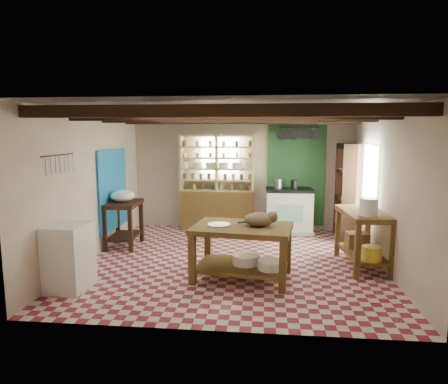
# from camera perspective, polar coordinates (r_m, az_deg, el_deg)

# --- Properties ---
(floor) EXTENTS (5.00, 5.00, 0.02)m
(floor) POSITION_cam_1_polar(r_m,az_deg,el_deg) (7.08, 1.23, -9.90)
(floor) COLOR maroon
(floor) RESTS_ON ground
(ceiling) EXTENTS (5.00, 5.00, 0.02)m
(ceiling) POSITION_cam_1_polar(r_m,az_deg,el_deg) (6.73, 1.30, 11.69)
(ceiling) COLOR #504F55
(ceiling) RESTS_ON wall_back
(wall_back) EXTENTS (5.00, 0.04, 2.60)m
(wall_back) POSITION_cam_1_polar(r_m,az_deg,el_deg) (9.26, 2.52, 2.75)
(wall_back) COLOR beige
(wall_back) RESTS_ON floor
(wall_front) EXTENTS (5.00, 0.04, 2.60)m
(wall_front) POSITION_cam_1_polar(r_m,az_deg,el_deg) (4.33, -1.44, -3.81)
(wall_front) COLOR beige
(wall_front) RESTS_ON floor
(wall_left) EXTENTS (0.04, 5.00, 2.60)m
(wall_left) POSITION_cam_1_polar(r_m,az_deg,el_deg) (7.42, -18.38, 0.90)
(wall_left) COLOR beige
(wall_left) RESTS_ON floor
(wall_right) EXTENTS (0.04, 5.00, 2.60)m
(wall_right) POSITION_cam_1_polar(r_m,az_deg,el_deg) (7.04, 21.99, 0.33)
(wall_right) COLOR beige
(wall_right) RESTS_ON floor
(ceiling_beams) EXTENTS (5.00, 3.80, 0.15)m
(ceiling_beams) POSITION_cam_1_polar(r_m,az_deg,el_deg) (6.73, 1.29, 10.67)
(ceiling_beams) COLOR #321D11
(ceiling_beams) RESTS_ON ceiling
(blue_wall_patch) EXTENTS (0.04, 1.40, 1.60)m
(blue_wall_patch) POSITION_cam_1_polar(r_m,az_deg,el_deg) (8.25, -15.57, 0.35)
(blue_wall_patch) COLOR #1873BA
(blue_wall_patch) RESTS_ON wall_left
(green_wall_patch) EXTENTS (1.30, 0.04, 2.30)m
(green_wall_patch) POSITION_cam_1_polar(r_m,az_deg,el_deg) (9.25, 10.27, 2.30)
(green_wall_patch) COLOR #1F4E26
(green_wall_patch) RESTS_ON wall_back
(window_back) EXTENTS (0.90, 0.02, 0.80)m
(window_back) POSITION_cam_1_polar(r_m,az_deg,el_deg) (9.25, -0.57, 5.24)
(window_back) COLOR beige
(window_back) RESTS_ON wall_back
(window_right) EXTENTS (0.02, 1.30, 1.20)m
(window_right) POSITION_cam_1_polar(r_m,az_deg,el_deg) (7.98, 19.94, 2.05)
(window_right) COLOR beige
(window_right) RESTS_ON wall_right
(utensil_rail) EXTENTS (0.06, 0.90, 0.28)m
(utensil_rail) POSITION_cam_1_polar(r_m,az_deg,el_deg) (6.27, -22.57, 3.79)
(utensil_rail) COLOR black
(utensil_rail) RESTS_ON wall_left
(pot_rack) EXTENTS (0.86, 0.12, 0.36)m
(pot_rack) POSITION_cam_1_polar(r_m,az_deg,el_deg) (8.78, 10.64, 8.05)
(pot_rack) COLOR black
(pot_rack) RESTS_ON ceiling
(shelving_unit) EXTENTS (1.70, 0.34, 2.20)m
(shelving_unit) POSITION_cam_1_polar(r_m,az_deg,el_deg) (9.14, -1.00, 1.42)
(shelving_unit) COLOR #DBC67E
(shelving_unit) RESTS_ON floor
(tall_rack) EXTENTS (0.40, 0.86, 2.00)m
(tall_rack) POSITION_cam_1_polar(r_m,az_deg,el_deg) (8.76, 17.29, 0.07)
(tall_rack) COLOR #321D11
(tall_rack) RESTS_ON floor
(work_table) EXTENTS (1.58, 1.17, 0.83)m
(work_table) POSITION_cam_1_polar(r_m,az_deg,el_deg) (6.16, 2.59, -8.60)
(work_table) COLOR brown
(work_table) RESTS_ON floor
(stove) EXTENTS (1.04, 0.71, 1.00)m
(stove) POSITION_cam_1_polar(r_m,az_deg,el_deg) (9.03, 9.23, -2.64)
(stove) COLOR white
(stove) RESTS_ON floor
(prep_table) EXTENTS (0.64, 0.91, 0.89)m
(prep_table) POSITION_cam_1_polar(r_m,az_deg,el_deg) (8.08, -14.14, -4.48)
(prep_table) COLOR #321D11
(prep_table) RESTS_ON floor
(white_cabinet) EXTENTS (0.55, 0.65, 0.94)m
(white_cabinet) POSITION_cam_1_polar(r_m,az_deg,el_deg) (6.17, -21.25, -8.61)
(white_cabinet) COLOR white
(white_cabinet) RESTS_ON floor
(right_counter) EXTENTS (0.75, 1.36, 0.94)m
(right_counter) POSITION_cam_1_polar(r_m,az_deg,el_deg) (7.06, 19.23, -6.36)
(right_counter) COLOR brown
(right_counter) RESTS_ON floor
(cat) EXTENTS (0.47, 0.36, 0.21)m
(cat) POSITION_cam_1_polar(r_m,az_deg,el_deg) (6.04, 5.05, -3.91)
(cat) COLOR #917954
(cat) RESTS_ON work_table
(steel_tray) EXTENTS (0.39, 0.39, 0.02)m
(steel_tray) POSITION_cam_1_polar(r_m,az_deg,el_deg) (6.08, -0.72, -4.68)
(steel_tray) COLOR #97979E
(steel_tray) RESTS_ON work_table
(basin_large) EXTENTS (0.48, 0.48, 0.15)m
(basin_large) POSITION_cam_1_polar(r_m,az_deg,el_deg) (6.23, 3.13, -9.55)
(basin_large) COLOR white
(basin_large) RESTS_ON work_table
(basin_small) EXTENTS (0.44, 0.44, 0.14)m
(basin_small) POSITION_cam_1_polar(r_m,az_deg,el_deg) (6.04, 6.66, -10.27)
(basin_small) COLOR white
(basin_small) RESTS_ON work_table
(kettle_left) EXTENTS (0.19, 0.19, 0.21)m
(kettle_left) POSITION_cam_1_polar(r_m,az_deg,el_deg) (8.92, 7.72, 1.18)
(kettle_left) COLOR #97979E
(kettle_left) RESTS_ON stove
(kettle_right) EXTENTS (0.16, 0.16, 0.19)m
(kettle_right) POSITION_cam_1_polar(r_m,az_deg,el_deg) (8.95, 9.96, 1.10)
(kettle_right) COLOR black
(kettle_right) RESTS_ON stove
(enamel_bowl) EXTENTS (0.49, 0.49, 0.23)m
(enamel_bowl) POSITION_cam_1_polar(r_m,az_deg,el_deg) (7.98, -14.28, -0.53)
(enamel_bowl) COLOR white
(enamel_bowl) RESTS_ON prep_table
(white_bucket) EXTENTS (0.29, 0.29, 0.27)m
(white_bucket) POSITION_cam_1_polar(r_m,az_deg,el_deg) (6.59, 19.97, -2.02)
(white_bucket) COLOR white
(white_bucket) RESTS_ON right_counter
(wicker_basket) EXTENTS (0.38, 0.32, 0.25)m
(wicker_basket) POSITION_cam_1_polar(r_m,az_deg,el_deg) (7.36, 18.50, -6.49)
(wicker_basket) COLOR olive
(wicker_basket) RESTS_ON right_counter
(yellow_tub) EXTENTS (0.33, 0.33, 0.22)m
(yellow_tub) POSITION_cam_1_polar(r_m,az_deg,el_deg) (6.68, 20.34, -8.23)
(yellow_tub) COLOR gold
(yellow_tub) RESTS_ON right_counter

